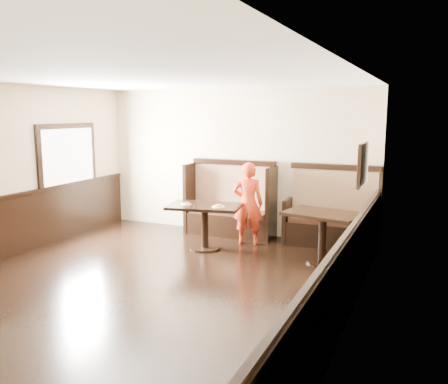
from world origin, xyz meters
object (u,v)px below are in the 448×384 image
Objects in this scene: table_neighbor at (323,225)px; child at (248,204)px; table_main at (205,215)px; booth_neighbor at (332,219)px; booth_main at (231,208)px.

table_neighbor is 0.86× the size of child.
table_neighbor is at bearing -7.24° from table_main.
child is (-1.40, -0.51, 0.26)m from booth_neighbor.
booth_main is at bearing 179.95° from booth_neighbor.
booth_main reaches higher than table_main.
table_main is at bearing -150.69° from booth_neighbor.
booth_neighbor is 2.26m from table_main.
booth_neighbor is at bearing 18.69° from table_main.
child is at bearing 35.51° from table_main.
child is (-1.44, 0.47, 0.15)m from table_neighbor.
booth_neighbor reaches higher than table_main.
booth_neighbor is 0.99m from table_neighbor.
table_neighbor is 1.53m from child.
table_neighbor is (0.04, -0.99, 0.12)m from booth_neighbor.
table_neighbor reaches higher than table_main.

